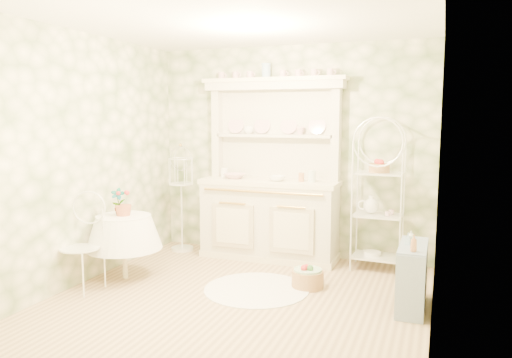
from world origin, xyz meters
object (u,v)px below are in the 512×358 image
(cafe_chair, at_px, (80,247))
(birdcage_stand, at_px, (181,201))
(side_shelf, at_px, (412,278))
(kitchen_dresser, at_px, (270,169))
(floor_basket, at_px, (308,278))
(bakers_rack, at_px, (378,200))
(round_table, at_px, (124,243))

(cafe_chair, bearing_deg, birdcage_stand, 63.92)
(side_shelf, bearing_deg, kitchen_dresser, 142.69)
(side_shelf, height_order, floor_basket, side_shelf)
(kitchen_dresser, bearing_deg, bakers_rack, 0.02)
(kitchen_dresser, height_order, round_table, kitchen_dresser)
(kitchen_dresser, relative_size, round_table, 2.87)
(bakers_rack, height_order, round_table, bakers_rack)
(round_table, distance_m, cafe_chair, 0.54)
(round_table, distance_m, floor_basket, 2.07)
(kitchen_dresser, xyz_separation_m, birdcage_stand, (-1.23, -0.07, -0.46))
(bakers_rack, distance_m, cafe_chair, 3.36)
(side_shelf, height_order, cafe_chair, cafe_chair)
(side_shelf, distance_m, floor_basket, 1.11)
(bakers_rack, xyz_separation_m, floor_basket, (-0.60, -0.92, -0.73))
(bakers_rack, bearing_deg, kitchen_dresser, -177.29)
(side_shelf, height_order, round_table, round_table)
(bakers_rack, relative_size, side_shelf, 2.39)
(kitchen_dresser, distance_m, side_shelf, 2.30)
(floor_basket, bearing_deg, birdcage_stand, 156.78)
(round_table, height_order, floor_basket, round_table)
(round_table, bearing_deg, birdcage_stand, 88.93)
(floor_basket, bearing_deg, cafe_chair, -157.12)
(bakers_rack, relative_size, round_table, 2.08)
(birdcage_stand, bearing_deg, side_shelf, -19.28)
(bakers_rack, bearing_deg, side_shelf, -64.95)
(bakers_rack, distance_m, birdcage_stand, 2.58)
(side_shelf, bearing_deg, birdcage_stand, 155.40)
(round_table, height_order, birdcage_stand, birdcage_stand)
(cafe_chair, distance_m, birdcage_stand, 1.80)
(round_table, relative_size, birdcage_stand, 0.58)
(birdcage_stand, xyz_separation_m, floor_basket, (1.98, -0.85, -0.58))
(kitchen_dresser, bearing_deg, cafe_chair, -128.04)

